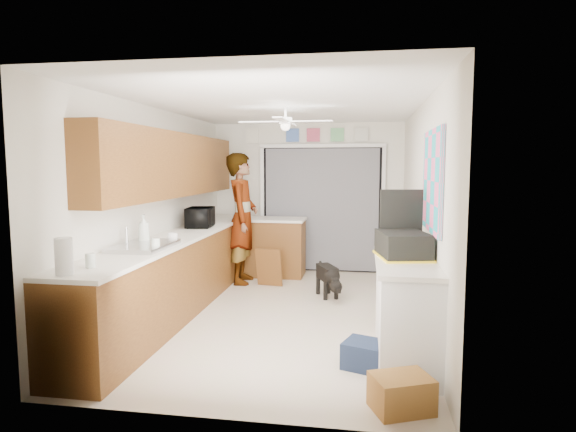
{
  "coord_description": "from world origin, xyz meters",
  "views": [
    {
      "loc": [
        0.96,
        -5.63,
        1.79
      ],
      "look_at": [
        0.0,
        0.4,
        1.15
      ],
      "focal_mm": 30.0,
      "sensor_mm": 36.0,
      "label": 1
    }
  ],
  "objects_px": {
    "soap_bottle": "(144,229)",
    "dog": "(327,279)",
    "navy_crate": "(366,355)",
    "suitcase": "(403,245)",
    "cardboard_box": "(401,393)",
    "paper_towel_roll": "(64,256)",
    "cup": "(172,237)",
    "microwave": "(200,217)",
    "man": "(242,218)"
  },
  "relations": [
    {
      "from": "soap_bottle",
      "to": "dog",
      "type": "relative_size",
      "value": 0.53
    },
    {
      "from": "navy_crate",
      "to": "suitcase",
      "type": "bearing_deg",
      "value": 47.6
    },
    {
      "from": "suitcase",
      "to": "navy_crate",
      "type": "distance_m",
      "value": 1.05
    },
    {
      "from": "cardboard_box",
      "to": "soap_bottle",
      "type": "bearing_deg",
      "value": 152.02
    },
    {
      "from": "soap_bottle",
      "to": "paper_towel_roll",
      "type": "bearing_deg",
      "value": -88.16
    },
    {
      "from": "cup",
      "to": "paper_towel_roll",
      "type": "relative_size",
      "value": 0.4
    },
    {
      "from": "cup",
      "to": "paper_towel_roll",
      "type": "distance_m",
      "value": 1.75
    },
    {
      "from": "microwave",
      "to": "soap_bottle",
      "type": "distance_m",
      "value": 1.51
    },
    {
      "from": "cardboard_box",
      "to": "man",
      "type": "relative_size",
      "value": 0.21
    },
    {
      "from": "microwave",
      "to": "man",
      "type": "xyz_separation_m",
      "value": [
        0.41,
        0.71,
        -0.09
      ]
    },
    {
      "from": "soap_bottle",
      "to": "paper_towel_roll",
      "type": "distance_m",
      "value": 1.48
    },
    {
      "from": "cup",
      "to": "dog",
      "type": "height_order",
      "value": "cup"
    },
    {
      "from": "suitcase",
      "to": "dog",
      "type": "bearing_deg",
      "value": 102.35
    },
    {
      "from": "soap_bottle",
      "to": "cup",
      "type": "height_order",
      "value": "soap_bottle"
    },
    {
      "from": "paper_towel_roll",
      "to": "dog",
      "type": "bearing_deg",
      "value": 59.34
    },
    {
      "from": "paper_towel_roll",
      "to": "man",
      "type": "height_order",
      "value": "man"
    },
    {
      "from": "cardboard_box",
      "to": "dog",
      "type": "xyz_separation_m",
      "value": [
        -0.78,
        3.01,
        0.11
      ]
    },
    {
      "from": "man",
      "to": "dog",
      "type": "xyz_separation_m",
      "value": [
        1.35,
        -0.62,
        -0.75
      ]
    },
    {
      "from": "paper_towel_roll",
      "to": "dog",
      "type": "relative_size",
      "value": 0.47
    },
    {
      "from": "microwave",
      "to": "soap_bottle",
      "type": "xyz_separation_m",
      "value": [
        -0.11,
        -1.5,
        0.03
      ]
    },
    {
      "from": "soap_bottle",
      "to": "cardboard_box",
      "type": "relative_size",
      "value": 0.78
    },
    {
      "from": "suitcase",
      "to": "man",
      "type": "bearing_deg",
      "value": 119.42
    },
    {
      "from": "soap_bottle",
      "to": "dog",
      "type": "bearing_deg",
      "value": 40.45
    },
    {
      "from": "microwave",
      "to": "dog",
      "type": "relative_size",
      "value": 0.8
    },
    {
      "from": "paper_towel_roll",
      "to": "dog",
      "type": "height_order",
      "value": "paper_towel_roll"
    },
    {
      "from": "soap_bottle",
      "to": "suitcase",
      "type": "distance_m",
      "value": 2.74
    },
    {
      "from": "microwave",
      "to": "suitcase",
      "type": "xyz_separation_m",
      "value": [
        2.61,
        -1.84,
        -0.02
      ]
    },
    {
      "from": "soap_bottle",
      "to": "cardboard_box",
      "type": "bearing_deg",
      "value": -27.98
    },
    {
      "from": "navy_crate",
      "to": "dog",
      "type": "relative_size",
      "value": 0.62
    },
    {
      "from": "navy_crate",
      "to": "man",
      "type": "distance_m",
      "value": 3.56
    },
    {
      "from": "microwave",
      "to": "cardboard_box",
      "type": "relative_size",
      "value": 1.17
    },
    {
      "from": "suitcase",
      "to": "microwave",
      "type": "bearing_deg",
      "value": 133.56
    },
    {
      "from": "microwave",
      "to": "man",
      "type": "distance_m",
      "value": 0.83
    },
    {
      "from": "soap_bottle",
      "to": "suitcase",
      "type": "bearing_deg",
      "value": -7.02
    },
    {
      "from": "cup",
      "to": "man",
      "type": "height_order",
      "value": "man"
    },
    {
      "from": "cardboard_box",
      "to": "paper_towel_roll",
      "type": "bearing_deg",
      "value": -178.34
    },
    {
      "from": "suitcase",
      "to": "navy_crate",
      "type": "relative_size",
      "value": 1.44
    },
    {
      "from": "microwave",
      "to": "navy_crate",
      "type": "bearing_deg",
      "value": -141.41
    },
    {
      "from": "microwave",
      "to": "paper_towel_roll",
      "type": "relative_size",
      "value": 1.68
    },
    {
      "from": "suitcase",
      "to": "dog",
      "type": "relative_size",
      "value": 0.89
    },
    {
      "from": "microwave",
      "to": "suitcase",
      "type": "relative_size",
      "value": 0.89
    },
    {
      "from": "dog",
      "to": "man",
      "type": "bearing_deg",
      "value": 131.38
    },
    {
      "from": "cup",
      "to": "paper_towel_roll",
      "type": "height_order",
      "value": "paper_towel_roll"
    },
    {
      "from": "cup",
      "to": "suitcase",
      "type": "distance_m",
      "value": 2.57
    },
    {
      "from": "microwave",
      "to": "soap_bottle",
      "type": "bearing_deg",
      "value": 168.03
    },
    {
      "from": "cardboard_box",
      "to": "navy_crate",
      "type": "xyz_separation_m",
      "value": [
        -0.25,
        0.72,
        -0.01
      ]
    },
    {
      "from": "soap_bottle",
      "to": "cup",
      "type": "relative_size",
      "value": 2.81
    },
    {
      "from": "man",
      "to": "microwave",
      "type": "bearing_deg",
      "value": 144.1
    },
    {
      "from": "suitcase",
      "to": "cup",
      "type": "bearing_deg",
      "value": 155.53
    },
    {
      "from": "microwave",
      "to": "dog",
      "type": "height_order",
      "value": "microwave"
    }
  ]
}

